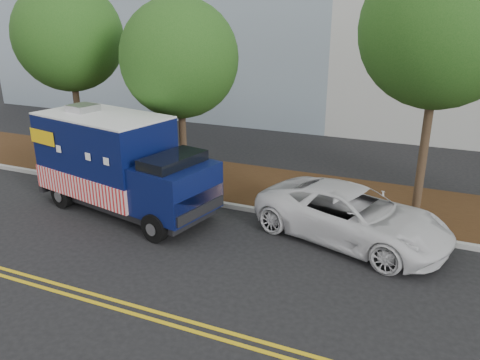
% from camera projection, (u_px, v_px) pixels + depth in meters
% --- Properties ---
extents(ground, '(120.00, 120.00, 0.00)m').
position_uv_depth(ground, '(171.00, 217.00, 14.84)').
color(ground, black).
rests_on(ground, ground).
extents(curb, '(120.00, 0.18, 0.15)m').
position_uv_depth(curb, '(193.00, 199.00, 16.03)').
color(curb, '#9E9E99').
rests_on(curb, ground).
extents(mulch_strip, '(120.00, 4.00, 0.15)m').
position_uv_depth(mulch_strip, '(219.00, 180.00, 17.84)').
color(mulch_strip, '#331E0E').
rests_on(mulch_strip, ground).
extents(centerline_near, '(120.00, 0.10, 0.01)m').
position_uv_depth(centerline_near, '(72.00, 288.00, 11.00)').
color(centerline_near, gold).
rests_on(centerline_near, ground).
extents(centerline_far, '(120.00, 0.10, 0.01)m').
position_uv_depth(centerline_far, '(65.00, 294.00, 10.79)').
color(centerline_far, gold).
rests_on(centerline_far, ground).
extents(tree_a, '(4.26, 4.26, 7.33)m').
position_uv_depth(tree_a, '(69.00, 37.00, 18.34)').
color(tree_a, '#38281C').
rests_on(tree_a, ground).
extents(tree_b, '(4.10, 4.10, 6.67)m').
position_uv_depth(tree_b, '(179.00, 59.00, 16.03)').
color(tree_b, '#38281C').
rests_on(tree_b, ground).
extents(tree_c, '(4.48, 4.48, 7.95)m').
position_uv_depth(tree_c, '(441.00, 29.00, 12.90)').
color(tree_c, '#38281C').
rests_on(tree_c, ground).
extents(sign_post, '(0.06, 0.06, 2.40)m').
position_uv_depth(sign_post, '(140.00, 155.00, 17.09)').
color(sign_post, '#473828').
rests_on(sign_post, ground).
extents(food_truck, '(6.58, 3.50, 3.30)m').
position_uv_depth(food_truck, '(118.00, 166.00, 14.95)').
color(food_truck, black).
rests_on(food_truck, ground).
extents(white_car, '(5.97, 4.02, 1.52)m').
position_uv_depth(white_car, '(352.00, 215.00, 13.12)').
color(white_car, silver).
rests_on(white_car, ground).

